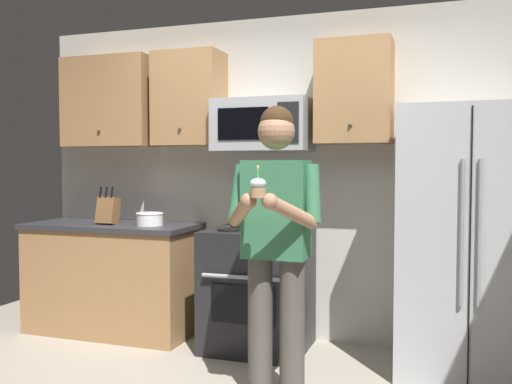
{
  "coord_description": "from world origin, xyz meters",
  "views": [
    {
      "loc": [
        1.21,
        -2.67,
        1.41
      ],
      "look_at": [
        0.13,
        0.51,
        1.25
      ],
      "focal_mm": 39.39,
      "sensor_mm": 36.0,
      "label": 1
    }
  ],
  "objects_px": {
    "refrigerator": "(468,241)",
    "bowl_large_white": "(150,219)",
    "knife_block": "(108,210)",
    "cupcake": "(258,188)",
    "person": "(276,235)",
    "oven_range": "(258,289)",
    "microwave": "(263,125)"
  },
  "relations": [
    {
      "from": "refrigerator",
      "to": "bowl_large_white",
      "type": "bearing_deg",
      "value": 179.42
    },
    {
      "from": "knife_block",
      "to": "cupcake",
      "type": "relative_size",
      "value": 1.84
    },
    {
      "from": "refrigerator",
      "to": "person",
      "type": "bearing_deg",
      "value": -143.08
    },
    {
      "from": "person",
      "to": "cupcake",
      "type": "relative_size",
      "value": 10.13
    },
    {
      "from": "oven_range",
      "to": "cupcake",
      "type": "height_order",
      "value": "cupcake"
    },
    {
      "from": "microwave",
      "to": "oven_range",
      "type": "bearing_deg",
      "value": -90.02
    },
    {
      "from": "refrigerator",
      "to": "knife_block",
      "type": "bearing_deg",
      "value": 179.8
    },
    {
      "from": "oven_range",
      "to": "refrigerator",
      "type": "relative_size",
      "value": 0.52
    },
    {
      "from": "knife_block",
      "to": "oven_range",
      "type": "bearing_deg",
      "value": 1.28
    },
    {
      "from": "oven_range",
      "to": "knife_block",
      "type": "relative_size",
      "value": 2.91
    },
    {
      "from": "microwave",
      "to": "bowl_large_white",
      "type": "height_order",
      "value": "microwave"
    },
    {
      "from": "cupcake",
      "to": "refrigerator",
      "type": "bearing_deg",
      "value": 46.43
    },
    {
      "from": "oven_range",
      "to": "microwave",
      "type": "height_order",
      "value": "microwave"
    },
    {
      "from": "oven_range",
      "to": "knife_block",
      "type": "height_order",
      "value": "knife_block"
    },
    {
      "from": "oven_range",
      "to": "person",
      "type": "distance_m",
      "value": 1.09
    },
    {
      "from": "bowl_large_white",
      "to": "microwave",
      "type": "bearing_deg",
      "value": 8.26
    },
    {
      "from": "microwave",
      "to": "cupcake",
      "type": "relative_size",
      "value": 4.26
    },
    {
      "from": "microwave",
      "to": "person",
      "type": "height_order",
      "value": "microwave"
    },
    {
      "from": "oven_range",
      "to": "refrigerator",
      "type": "bearing_deg",
      "value": -1.5
    },
    {
      "from": "microwave",
      "to": "knife_block",
      "type": "xyz_separation_m",
      "value": [
        -1.31,
        -0.15,
        -0.69
      ]
    },
    {
      "from": "refrigerator",
      "to": "bowl_large_white",
      "type": "relative_size",
      "value": 8.06
    },
    {
      "from": "oven_range",
      "to": "microwave",
      "type": "xyz_separation_m",
      "value": [
        0.0,
        0.12,
        1.26
      ]
    },
    {
      "from": "knife_block",
      "to": "cupcake",
      "type": "xyz_separation_m",
      "value": [
        1.71,
        -1.16,
        0.26
      ]
    },
    {
      "from": "microwave",
      "to": "bowl_large_white",
      "type": "distance_m",
      "value": 1.19
    },
    {
      "from": "refrigerator",
      "to": "cupcake",
      "type": "height_order",
      "value": "refrigerator"
    },
    {
      "from": "knife_block",
      "to": "bowl_large_white",
      "type": "height_order",
      "value": "knife_block"
    },
    {
      "from": "knife_block",
      "to": "cupcake",
      "type": "height_order",
      "value": "cupcake"
    },
    {
      "from": "refrigerator",
      "to": "knife_block",
      "type": "distance_m",
      "value": 2.81
    },
    {
      "from": "bowl_large_white",
      "to": "cupcake",
      "type": "xyz_separation_m",
      "value": [
        1.33,
        -1.18,
        0.32
      ]
    },
    {
      "from": "knife_block",
      "to": "cupcake",
      "type": "bearing_deg",
      "value": -34.2
    },
    {
      "from": "microwave",
      "to": "knife_block",
      "type": "distance_m",
      "value": 1.48
    },
    {
      "from": "microwave",
      "to": "cupcake",
      "type": "distance_m",
      "value": 1.44
    }
  ]
}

